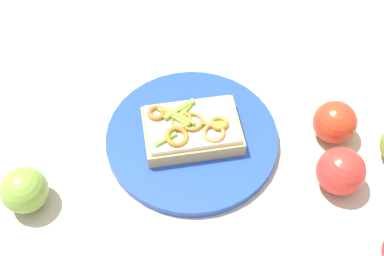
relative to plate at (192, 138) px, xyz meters
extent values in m
plane|color=#BCB2A5|center=(0.00, 0.00, -0.01)|extent=(2.00, 2.00, 0.00)
cylinder|color=blue|center=(0.00, 0.00, 0.00)|extent=(0.28, 0.28, 0.02)
cube|color=tan|center=(0.00, 0.00, 0.02)|extent=(0.14, 0.17, 0.03)
cube|color=#EFEBC0|center=(0.00, 0.00, 0.04)|extent=(0.13, 0.16, 0.01)
torus|color=#AD7E37|center=(-0.01, -0.01, 0.04)|extent=(0.05, 0.05, 0.01)
torus|color=#B66C2C|center=(-0.04, -0.04, 0.05)|extent=(0.04, 0.04, 0.01)
torus|color=#AB7924|center=(0.02, -0.03, 0.05)|extent=(0.05, 0.05, 0.01)
torus|color=#AA792A|center=(0.00, 0.00, 0.04)|extent=(0.05, 0.05, 0.01)
torus|color=#BE8331|center=(0.02, 0.04, 0.05)|extent=(0.04, 0.04, 0.01)
torus|color=#C2813C|center=(0.03, 0.02, 0.04)|extent=(0.05, 0.05, 0.01)
cube|color=#7BA738|center=(0.02, 0.03, 0.04)|extent=(0.02, 0.04, 0.01)
cube|color=#6FA648|center=(0.01, -0.05, 0.04)|extent=(0.01, 0.04, 0.01)
cube|color=#7CAC43|center=(-0.02, -0.02, 0.04)|extent=(0.05, 0.04, 0.01)
cube|color=#83AB39|center=(-0.03, -0.01, 0.05)|extent=(0.02, 0.06, 0.01)
cube|color=#7FB837|center=(-0.02, -0.02, 0.05)|extent=(0.05, 0.04, 0.01)
cube|color=#8ABB30|center=(-0.03, 0.00, 0.04)|extent=(0.03, 0.04, 0.01)
sphere|color=red|center=(0.08, 0.21, 0.03)|extent=(0.08, 0.08, 0.07)
sphere|color=#80AF41|center=(0.00, -0.27, 0.03)|extent=(0.10, 0.10, 0.07)
sphere|color=red|center=(0.17, 0.17, 0.03)|extent=(0.10, 0.10, 0.07)
camera|label=1|loc=(0.43, -0.20, 0.67)|focal=47.16mm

